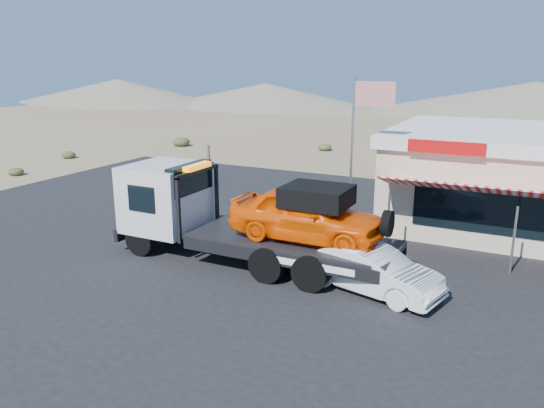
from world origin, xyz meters
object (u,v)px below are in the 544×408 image
Objects in this scene: white_sedan at (372,270)px; flagpole at (358,140)px; tow_truck at (245,213)px; jerky_store at (524,179)px.

flagpole is (-2.00, 4.58, 3.06)m from white_sedan.
tow_truck is 5.21m from flagpole.
tow_truck is 2.30× the size of white_sedan.
white_sedan is at bearing -6.11° from tow_truck.
jerky_store is 1.73× the size of flagpole.
jerky_store is at bearing -7.29° from white_sedan.
white_sedan is at bearing -66.38° from flagpole.
white_sedan is (4.49, -0.48, -1.01)m from tow_truck.
jerky_store is (3.57, 9.05, 1.29)m from white_sedan.
flagpole is at bearing 58.74° from tow_truck.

